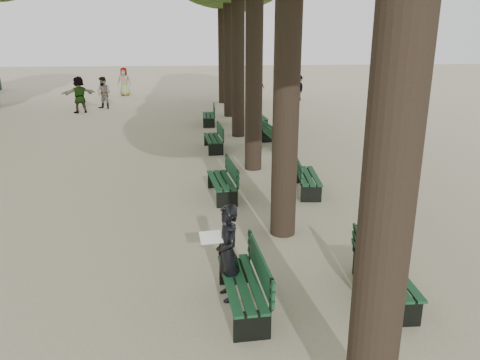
{
  "coord_description": "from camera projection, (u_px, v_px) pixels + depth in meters",
  "views": [
    {
      "loc": [
        -0.27,
        -5.96,
        3.99
      ],
      "look_at": [
        0.6,
        3.0,
        1.2
      ],
      "focal_mm": 35.0,
      "sensor_mm": 36.0,
      "label": 1
    }
  ],
  "objects": [
    {
      "name": "ground",
      "position": [
        219.0,
        319.0,
        6.87
      ],
      "size": [
        120.0,
        120.0,
        0.0
      ],
      "primitive_type": "plane",
      "color": "tan",
      "rests_on": "ground"
    },
    {
      "name": "bench_left_0",
      "position": [
        242.0,
        293.0,
        7.05
      ],
      "size": [
        0.69,
        1.83,
        0.92
      ],
      "color": "black",
      "rests_on": "ground"
    },
    {
      "name": "bench_left_1",
      "position": [
        222.0,
        187.0,
        11.99
      ],
      "size": [
        0.75,
        1.85,
        0.92
      ],
      "color": "black",
      "rests_on": "ground"
    },
    {
      "name": "bench_left_2",
      "position": [
        213.0,
        143.0,
        16.88
      ],
      "size": [
        0.7,
        1.84,
        0.92
      ],
      "color": "black",
      "rests_on": "ground"
    },
    {
      "name": "bench_left_3",
      "position": [
        209.0,
        119.0,
        21.71
      ],
      "size": [
        0.6,
        1.81,
        0.92
      ],
      "color": "black",
      "rests_on": "ground"
    },
    {
      "name": "bench_right_0",
      "position": [
        385.0,
        282.0,
        7.37
      ],
      "size": [
        0.62,
        1.82,
        0.92
      ],
      "color": "black",
      "rests_on": "ground"
    },
    {
      "name": "bench_right_1",
      "position": [
        307.0,
        182.0,
        12.36
      ],
      "size": [
        0.73,
        1.84,
        0.92
      ],
      "color": "black",
      "rests_on": "ground"
    },
    {
      "name": "bench_right_2",
      "position": [
        274.0,
        140.0,
        17.39
      ],
      "size": [
        0.75,
        1.85,
        0.92
      ],
      "color": "black",
      "rests_on": "ground"
    },
    {
      "name": "bench_right_3",
      "position": [
        259.0,
        120.0,
        21.37
      ],
      "size": [
        0.69,
        1.83,
        0.92
      ],
      "color": "black",
      "rests_on": "ground"
    },
    {
      "name": "man_with_map",
      "position": [
        228.0,
        253.0,
        7.22
      ],
      "size": [
        0.66,
        0.68,
        1.56
      ],
      "color": "black",
      "rests_on": "ground"
    },
    {
      "name": "pedestrian_e",
      "position": [
        79.0,
        95.0,
        24.9
      ],
      "size": [
        1.76,
        1.19,
        1.93
      ],
      "primitive_type": "imported",
      "rotation": [
        0.0,
        0.0,
        3.63
      ],
      "color": "#262628",
      "rests_on": "ground"
    },
    {
      "name": "pedestrian_b",
      "position": [
        299.0,
        88.0,
        29.6
      ],
      "size": [
        0.53,
        1.09,
        1.62
      ],
      "primitive_type": "imported",
      "rotation": [
        0.0,
        0.0,
        4.92
      ],
      "color": "#262628",
      "rests_on": "ground"
    },
    {
      "name": "pedestrian_a",
      "position": [
        104.0,
        93.0,
        26.27
      ],
      "size": [
        0.93,
        0.7,
        1.78
      ],
      "primitive_type": "imported",
      "rotation": [
        0.0,
        0.0,
        5.82
      ],
      "color": "#262628",
      "rests_on": "ground"
    },
    {
      "name": "pedestrian_d",
      "position": [
        124.0,
        82.0,
        32.01
      ],
      "size": [
        0.97,
        0.5,
        1.9
      ],
      "primitive_type": "imported",
      "rotation": [
        0.0,
        0.0,
        6.15
      ],
      "color": "#262628",
      "rests_on": "ground"
    },
    {
      "name": "pedestrian_c",
      "position": [
        259.0,
        89.0,
        29.01
      ],
      "size": [
        0.95,
        0.79,
        1.6
      ],
      "primitive_type": "imported",
      "rotation": [
        0.0,
        0.0,
        3.74
      ],
      "color": "#262628",
      "rests_on": "ground"
    }
  ]
}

